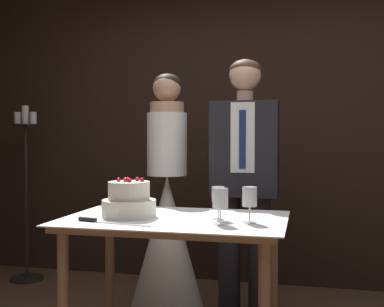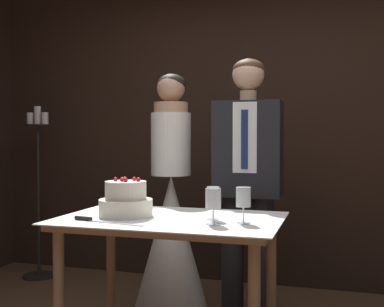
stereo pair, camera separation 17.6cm
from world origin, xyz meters
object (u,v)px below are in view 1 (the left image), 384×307
object	(u,v)px
cake_table	(175,239)
tiered_cake	(129,201)
wine_glass_far	(220,199)
wine_glass_near	(218,196)
bride	(167,227)
groom	(245,173)
candle_stand	(26,194)
cake_knife	(100,221)
wine_glass_middle	(250,199)

from	to	relation	value
cake_table	tiered_cake	size ratio (longest dim) A/B	4.04
cake_table	wine_glass_far	bearing A→B (deg)	-27.33
tiered_cake	wine_glass_near	bearing A→B (deg)	2.73
wine_glass_near	bride	size ratio (longest dim) A/B	0.10
groom	wine_glass_far	bearing A→B (deg)	-90.30
candle_stand	cake_table	bearing A→B (deg)	-37.19
wine_glass_near	bride	distance (m)	0.99
groom	candle_stand	xyz separation A→B (m)	(-1.97, 0.50, -0.25)
cake_knife	wine_glass_far	bearing A→B (deg)	18.96
groom	candle_stand	bearing A→B (deg)	165.80
cake_knife	wine_glass_far	xyz separation A→B (m)	(0.59, 0.09, 0.12)
bride	candle_stand	xyz separation A→B (m)	(-1.42, 0.50, 0.14)
cake_knife	cake_table	bearing A→B (deg)	45.65
cake_knife	wine_glass_near	world-z (taller)	wine_glass_near
wine_glass_near	wine_glass_far	world-z (taller)	wine_glass_far
wine_glass_far	groom	world-z (taller)	groom
wine_glass_middle	wine_glass_far	xyz separation A→B (m)	(-0.13, -0.08, 0.00)
wine_glass_near	bride	world-z (taller)	bride
cake_table	bride	xyz separation A→B (m)	(-0.27, 0.79, -0.09)
wine_glass_middle	bride	bearing A→B (deg)	128.39
cake_table	wine_glass_middle	bearing A→B (deg)	-8.81
cake_knife	wine_glass_near	size ratio (longest dim) A/B	2.40
wine_glass_middle	bride	xyz separation A→B (m)	(-0.67, 0.85, -0.32)
cake_table	wine_glass_far	size ratio (longest dim) A/B	6.62
cake_table	wine_glass_middle	xyz separation A→B (m)	(0.40, -0.06, 0.23)
candle_stand	wine_glass_far	bearing A→B (deg)	-35.97
tiered_cake	wine_glass_far	bearing A→B (deg)	-12.43
cake_table	tiered_cake	distance (m)	0.32
cake_table	candle_stand	distance (m)	2.13
wine_glass_far	cake_knife	bearing A→B (deg)	-171.27
tiered_cake	groom	size ratio (longest dim) A/B	0.16
tiered_cake	cake_knife	xyz separation A→B (m)	(-0.07, -0.20, -0.08)
cake_knife	candle_stand	distance (m)	2.05
wine_glass_far	bride	xyz separation A→B (m)	(-0.54, 0.93, -0.32)
candle_stand	tiered_cake	bearing A→B (deg)	-42.16
bride	groom	xyz separation A→B (m)	(0.55, -0.00, 0.39)
cake_table	wine_glass_far	xyz separation A→B (m)	(0.27, -0.14, 0.24)
cake_knife	wine_glass_middle	size ratio (longest dim) A/B	2.30
wine_glass_middle	groom	bearing A→B (deg)	98.61
wine_glass_near	wine_glass_far	size ratio (longest dim) A/B	0.97
cake_table	tiered_cake	bearing A→B (deg)	-174.24
tiered_cake	bride	xyz separation A→B (m)	(-0.03, 0.81, -0.28)
bride	groom	size ratio (longest dim) A/B	0.96
wine_glass_near	candle_stand	bearing A→B (deg)	146.25
bride	wine_glass_near	bearing A→B (deg)	-57.42
wine_glass_far	tiered_cake	bearing A→B (deg)	167.57
wine_glass_near	wine_glass_far	distance (m)	0.14
cake_table	cake_knife	xyz separation A→B (m)	(-0.32, -0.23, 0.12)
cake_knife	candle_stand	bearing A→B (deg)	142.41
cake_knife	wine_glass_middle	distance (m)	0.75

